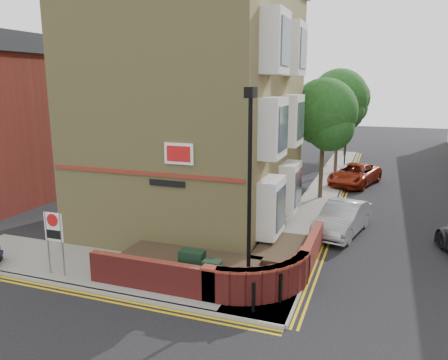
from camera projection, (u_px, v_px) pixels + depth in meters
ground at (184, 310)px, 12.84m from camera, size 120.00×120.00×0.00m
pavement_corner at (112, 271)px, 15.37m from camera, size 13.00×3.00×0.12m
pavement_main at (324, 190)px, 26.83m from camera, size 2.00×32.00×0.12m
kerb_side at (85, 289)px, 13.99m from camera, size 13.00×0.15×0.12m
kerb_main_near at (341, 192)px, 26.49m from camera, size 0.15×32.00×0.12m
yellow_lines_side at (80, 294)px, 13.78m from camera, size 13.00×0.28×0.01m
yellow_lines_main at (345, 193)px, 26.42m from camera, size 0.28×32.00×0.01m
corner_building at (200, 90)px, 19.77m from camera, size 8.95×10.40×13.60m
garden_wall at (215, 275)px, 15.13m from camera, size 6.80×6.00×1.20m
lamppost at (249, 195)px, 12.67m from camera, size 0.25×0.50×6.30m
utility_cabinet_large at (192, 268)px, 13.97m from camera, size 0.80×0.45×1.20m
utility_cabinet_small at (212, 277)px, 13.44m from camera, size 0.55×0.40×1.10m
bollard_near at (254, 297)px, 12.41m from camera, size 0.11×0.11×0.90m
bollard_far at (280, 288)px, 12.95m from camera, size 0.11×0.11×0.90m
zone_sign at (54, 232)px, 14.61m from camera, size 0.72×0.07×2.20m
tree_near at (324, 117)px, 24.02m from camera, size 3.64×3.65×6.70m
tree_mid at (339, 102)px, 31.25m from camera, size 4.03×4.03×7.42m
tree_far at (348, 101)px, 38.65m from camera, size 3.81×3.81×7.00m
traffic_light_assembly at (346, 131)px, 34.35m from camera, size 0.20×0.16×4.20m
silver_car_near at (342, 218)px, 19.17m from camera, size 2.35×4.49×1.41m
red_car_main at (355, 175)px, 28.39m from camera, size 3.55×5.38×1.38m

